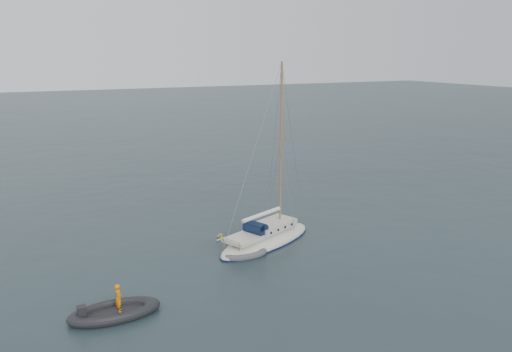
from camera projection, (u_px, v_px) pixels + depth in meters
name	position (u px, v px, depth m)	size (l,w,h in m)	color
ground	(259.00, 243.00, 32.14)	(300.00, 300.00, 0.00)	black
sailboat	(266.00, 230.00, 31.90)	(8.38, 2.52, 11.94)	beige
dinghy	(245.00, 254.00, 29.87)	(2.84, 1.28, 0.41)	#54545A
rib	(114.00, 311.00, 23.10)	(4.27, 1.94, 1.58)	black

